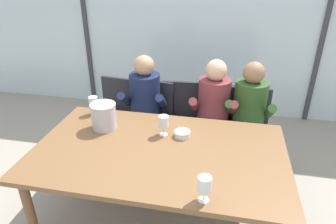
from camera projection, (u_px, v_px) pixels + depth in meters
ground at (179, 155)px, 3.54m from camera, size 14.00×14.00×0.00m
window_glass_panel at (197, 21)px, 4.08m from camera, size 7.14×0.03×2.60m
window_mullion_left at (85, 18)px, 4.35m from camera, size 0.06×0.06×2.60m
window_mullion_right at (325, 26)px, 3.77m from camera, size 0.06×0.06×2.60m
hillside_vineyard at (216, 4)px, 8.13m from camera, size 13.14×2.40×1.93m
dining_table at (159, 157)px, 2.37m from camera, size 1.94×1.16×0.73m
chair_near_curtain at (117, 112)px, 3.42m from camera, size 0.49×0.49×0.87m
chair_left_of_center at (152, 115)px, 3.34m from camera, size 0.50×0.50×0.87m
chair_center at (180, 116)px, 3.32m from camera, size 0.47×0.47×0.87m
chair_right_of_center at (215, 120)px, 3.25m from camera, size 0.44×0.44×0.87m
chair_near_window_right at (248, 124)px, 3.16m from camera, size 0.44×0.44×0.87m
person_navy_polo at (144, 105)px, 3.17m from camera, size 0.49×0.63×1.19m
person_maroon_top at (213, 111)px, 3.04m from camera, size 0.47×0.62×1.19m
person_olive_shirt at (249, 115)px, 2.98m from camera, size 0.48×0.62×1.19m
ice_bucket_primary at (104, 116)px, 2.58m from camera, size 0.22×0.22×0.23m
tasting_bowl at (182, 134)px, 2.50m from camera, size 0.13×0.13×0.05m
wine_glass_by_left_taster at (205, 185)px, 1.79m from camera, size 0.08×0.08×0.17m
wine_glass_near_bucket at (93, 103)px, 2.82m from camera, size 0.08×0.08×0.17m
wine_glass_center_pour at (163, 122)px, 2.48m from camera, size 0.08×0.08×0.17m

